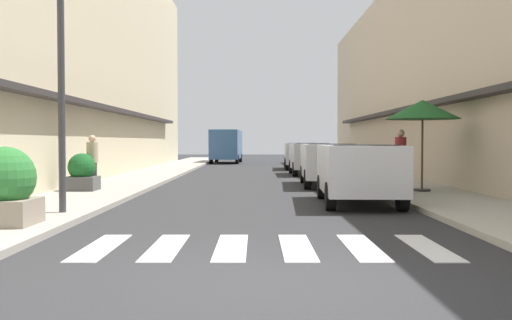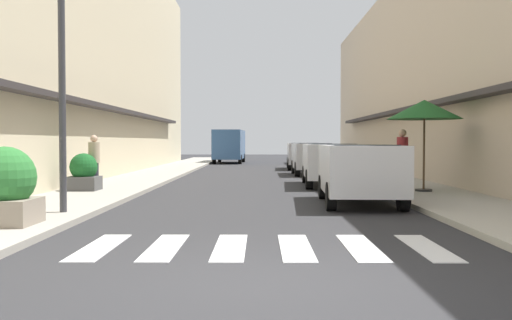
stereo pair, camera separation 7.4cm
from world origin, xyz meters
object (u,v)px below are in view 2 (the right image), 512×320
object	(u,v)px
parked_car_near	(360,167)
planter_corner	(5,187)
parked_car_distant	(304,153)
pedestrian_walking_far	(402,157)
parked_car_far	(313,155)
cafe_umbrella	(424,110)
delivery_van	(229,143)
street_lamp	(71,49)
parked_car_mid	(330,159)
planter_midblock	(84,173)
pedestrian_walking_near	(94,161)

from	to	relation	value
parked_car_near	planter_corner	xyz separation A→B (m)	(-6.80, -4.31, -0.15)
parked_car_distant	pedestrian_walking_far	xyz separation A→B (m)	(1.90, -14.73, 0.15)
parked_car_far	pedestrian_walking_far	world-z (taller)	pedestrian_walking_far
parked_car_far	cafe_umbrella	xyz separation A→B (m)	(2.26, -10.15, 1.52)
parked_car_near	pedestrian_walking_far	xyz separation A→B (m)	(1.90, 3.57, 0.15)
delivery_van	cafe_umbrella	bearing A→B (deg)	-74.73
delivery_van	street_lamp	distance (m)	30.34
delivery_van	parked_car_distant	bearing A→B (deg)	-63.84
parked_car_mid	planter_midblock	bearing A→B (deg)	-157.15
parked_car_mid	street_lamp	bearing A→B (deg)	-126.21
parked_car_near	cafe_umbrella	world-z (taller)	cafe_umbrella
parked_car_distant	cafe_umbrella	distance (m)	16.03
parked_car_distant	delivery_van	xyz separation A→B (m)	(-4.62, 9.41, 0.48)
pedestrian_walking_far	parked_car_near	bearing A→B (deg)	-100.32
parked_car_mid	street_lamp	distance (m)	10.80
street_lamp	cafe_umbrella	world-z (taller)	street_lamp
street_lamp	cafe_umbrella	bearing A→B (deg)	30.71
street_lamp	planter_corner	distance (m)	3.23
parked_car_mid	delivery_van	xyz separation A→B (m)	(-4.62, 21.76, 0.48)
parked_car_near	parked_car_distant	xyz separation A→B (m)	(-0.00, 18.30, 0.00)
cafe_umbrella	parked_car_far	bearing A→B (deg)	102.54
parked_car_distant	planter_midblock	xyz separation A→B (m)	(-7.58, -15.53, -0.30)
delivery_van	street_lamp	bearing A→B (deg)	-93.00
pedestrian_walking_far	planter_corner	bearing A→B (deg)	-120.07
planter_corner	planter_midblock	bearing A→B (deg)	96.31
cafe_umbrella	planter_corner	bearing A→B (deg)	-143.01
pedestrian_walking_near	planter_corner	bearing A→B (deg)	27.86
delivery_van	pedestrian_walking_far	xyz separation A→B (m)	(6.53, -24.14, -0.33)
parked_car_distant	delivery_van	distance (m)	10.50
parked_car_distant	planter_midblock	size ratio (longest dim) A/B	4.03
delivery_van	parked_car_mid	bearing A→B (deg)	-78.00
planter_midblock	delivery_van	bearing A→B (deg)	83.25
street_lamp	pedestrian_walking_far	world-z (taller)	street_lamp
parked_car_near	street_lamp	size ratio (longest dim) A/B	0.78
parked_car_far	delivery_van	world-z (taller)	delivery_van
parked_car_near	planter_corner	world-z (taller)	parked_car_near
delivery_van	cafe_umbrella	world-z (taller)	cafe_umbrella
pedestrian_walking_near	pedestrian_walking_far	xyz separation A→B (m)	(9.29, 0.38, 0.11)
parked_car_mid	parked_car_distant	world-z (taller)	same
parked_car_near	parked_car_distant	distance (m)	18.30
pedestrian_walking_near	pedestrian_walking_far	distance (m)	9.30
parked_car_mid	planter_corner	xyz separation A→B (m)	(-6.80, -10.27, -0.16)
parked_car_distant	planter_midblock	world-z (taller)	parked_car_distant
pedestrian_walking_far	delivery_van	bearing A→B (deg)	122.87
parked_car_far	delivery_van	size ratio (longest dim) A/B	0.72
planter_corner	parked_car_distant	bearing A→B (deg)	73.27
pedestrian_walking_near	parked_car_mid	bearing A→B (deg)	133.88
delivery_van	planter_corner	bearing A→B (deg)	-93.88
parked_car_far	pedestrian_walking_far	bearing A→B (deg)	-78.18
planter_midblock	pedestrian_walking_near	xyz separation A→B (m)	(0.19, 0.43, 0.35)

